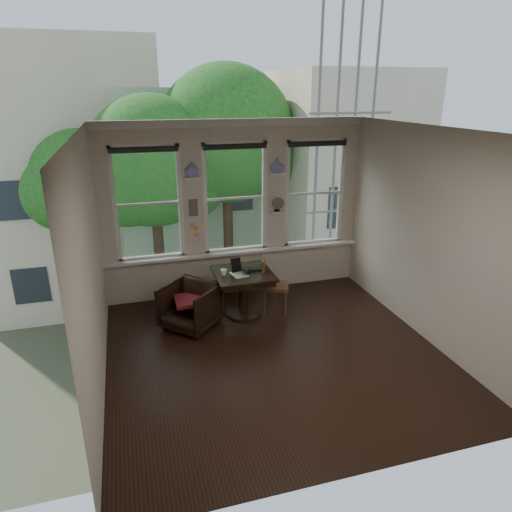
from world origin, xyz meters
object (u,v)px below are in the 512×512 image
object	(u,v)px
table	(243,294)
mug	(224,272)
side_chair_right	(275,285)
laptop	(252,271)
armchair_left	(191,306)

from	to	relation	value
table	mug	size ratio (longest dim) A/B	8.86
mug	side_chair_right	bearing A→B (deg)	2.36
table	mug	world-z (taller)	mug
side_chair_right	mug	world-z (taller)	side_chair_right
table	mug	bearing A→B (deg)	-175.23
table	laptop	bearing A→B (deg)	-0.11
table	armchair_left	bearing A→B (deg)	-170.18
side_chair_right	laptop	xyz separation A→B (m)	(-0.39, -0.01, 0.30)
side_chair_right	laptop	distance (m)	0.49
armchair_left	side_chair_right	size ratio (longest dim) A/B	0.84
side_chair_right	mug	size ratio (longest dim) A/B	9.05
laptop	mug	xyz separation A→B (m)	(-0.46, -0.03, 0.03)
laptop	table	bearing A→B (deg)	-176.22
side_chair_right	table	bearing A→B (deg)	110.27
side_chair_right	mug	distance (m)	0.92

